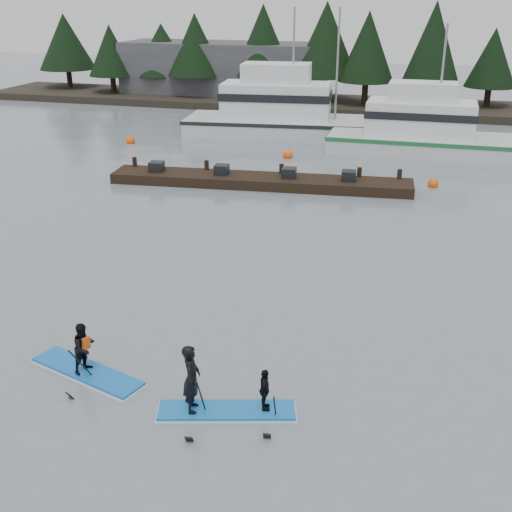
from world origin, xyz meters
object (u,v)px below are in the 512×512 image
(fishing_boat_medium, at_px, (440,144))
(paddleboard_solo, at_px, (85,358))
(floating_dock, at_px, (260,181))
(paddleboard_duo, at_px, (217,391))
(fishing_boat_large, at_px, (296,126))

(fishing_boat_medium, bearing_deg, paddleboard_solo, -107.25)
(floating_dock, relative_size, paddleboard_duo, 4.61)
(paddleboard_duo, bearing_deg, fishing_boat_medium, 64.89)
(fishing_boat_medium, bearing_deg, paddleboard_duo, -99.53)
(floating_dock, xyz_separation_m, paddleboard_duo, (4.21, -18.72, 0.36))
(fishing_boat_large, bearing_deg, floating_dock, -92.59)
(fishing_boat_large, bearing_deg, fishing_boat_medium, -23.53)
(floating_dock, distance_m, paddleboard_duo, 19.19)
(fishing_boat_large, xyz_separation_m, floating_dock, (0.91, -12.57, -0.44))
(fishing_boat_medium, distance_m, paddleboard_duo, 28.74)
(fishing_boat_medium, xyz_separation_m, paddleboard_solo, (-8.32, -27.75, -0.10))
(floating_dock, bearing_deg, fishing_boat_medium, 42.38)
(floating_dock, height_order, paddleboard_duo, paddleboard_duo)
(fishing_boat_medium, height_order, floating_dock, fishing_boat_medium)
(fishing_boat_medium, xyz_separation_m, floating_dock, (-8.69, -9.67, -0.34))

